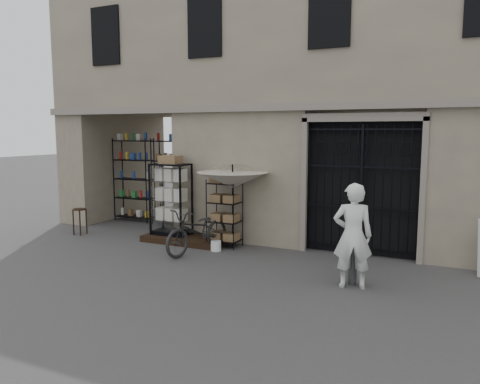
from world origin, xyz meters
The scene contains 14 objects.
ground centered at (0.00, 0.00, 0.00)m, with size 80.00×80.00×0.00m, color black.
main_building centered at (0.00, 4.00, 4.50)m, with size 14.00×4.00×9.00m, color gray.
shop_recess centered at (-4.50, 2.80, 1.50)m, with size 3.00×1.70×3.00m, color black.
shop_shelving centered at (-4.55, 3.30, 1.25)m, with size 2.70×0.50×2.50m, color black.
iron_gate centered at (1.75, 2.28, 1.50)m, with size 2.50×0.21×3.00m.
step_platform centered at (-2.40, 1.55, 0.07)m, with size 2.00×0.90×0.15m, color black.
display_cabinet centered at (-2.78, 1.59, 0.94)m, with size 1.02×0.82×1.92m.
wire_rack centered at (-1.29, 1.59, 0.78)m, with size 0.78×0.61×1.60m.
market_umbrella centered at (-1.07, 1.56, 1.69)m, with size 1.49×1.52×2.35m.
white_bucket centered at (-1.29, 1.14, 0.11)m, with size 0.24×0.24×0.23m, color white.
bicycle centered at (-1.57, 0.84, 0.00)m, with size 0.67×1.01×1.93m, color black.
wooden_stool centered at (-5.33, 1.11, 0.36)m, with size 0.38×0.38×0.69m.
steel_bollard centered at (2.02, 0.12, 0.43)m, with size 0.16×0.16×0.86m, color #47494C.
shopkeeper centered at (2.04, -0.05, 0.00)m, with size 0.67×1.84×0.44m, color silver.
Camera 1 is at (3.67, -8.02, 2.71)m, focal length 35.00 mm.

